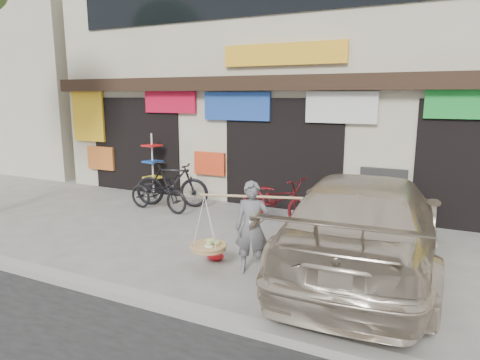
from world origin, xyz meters
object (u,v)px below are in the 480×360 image
at_px(bike_0, 158,193).
at_px(suv, 365,223).
at_px(bike_2, 277,199).
at_px(display_rack, 153,172).
at_px(street_vendor, 252,232).
at_px(bike_1, 172,184).

bearing_deg(bike_0, suv, -101.22).
relative_size(bike_0, suv, 0.31).
bearing_deg(bike_2, display_rack, 96.31).
distance_m(street_vendor, display_rack, 5.77).
height_order(bike_1, display_rack, display_rack).
bearing_deg(suv, bike_1, -24.33).
bearing_deg(display_rack, bike_0, -48.01).
bearing_deg(bike_0, bike_1, 1.19).
relative_size(street_vendor, bike_1, 1.00).
xyz_separation_m(bike_0, display_rack, (-1.01, 1.12, 0.26)).
bearing_deg(bike_1, bike_0, 161.47).
xyz_separation_m(bike_0, bike_2, (2.92, 0.39, 0.06)).
height_order(street_vendor, bike_0, street_vendor).
distance_m(bike_0, display_rack, 1.53).
distance_m(street_vendor, bike_2, 2.85).
height_order(bike_0, bike_2, bike_2).
bearing_deg(suv, display_rack, -25.97).
distance_m(bike_1, display_rack, 1.21).
distance_m(suv, display_rack, 6.66).
bearing_deg(street_vendor, display_rack, 125.40).
bearing_deg(bike_1, display_rack, 44.65).
bearing_deg(street_vendor, bike_2, 86.14).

